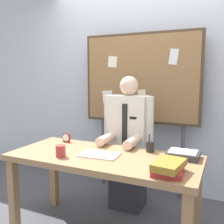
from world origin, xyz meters
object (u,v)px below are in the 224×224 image
at_px(person, 128,148).
at_px(book_stack, 169,167).
at_px(coffee_mug, 61,151).
at_px(bulletin_board, 140,81).
at_px(desk_clock, 66,138).
at_px(desk, 103,166).
at_px(open_notebook, 99,155).
at_px(paper_tray, 183,155).
at_px(pen_holder, 150,146).

bearing_deg(person, book_stack, -52.44).
bearing_deg(coffee_mug, person, 68.50).
bearing_deg(bulletin_board, coffee_mug, -104.74).
relative_size(bulletin_board, desk_clock, 20.40).
height_order(desk, open_notebook, open_notebook).
bearing_deg(book_stack, open_notebook, 165.45).
distance_m(person, bulletin_board, 0.81).
bearing_deg(book_stack, bulletin_board, 117.20).
distance_m(bulletin_board, paper_tray, 1.16).
height_order(desk_clock, paper_tray, desk_clock).
relative_size(book_stack, pen_holder, 1.86).
bearing_deg(paper_tray, pen_holder, 170.06).
bearing_deg(pen_holder, paper_tray, -9.94).
xyz_separation_m(person, open_notebook, (-0.03, -0.61, 0.10)).
bearing_deg(desk_clock, desk, -23.99).
xyz_separation_m(bulletin_board, paper_tray, (0.63, -0.77, -0.59)).
distance_m(desk, bulletin_board, 1.21).
relative_size(person, book_stack, 4.77).
xyz_separation_m(desk_clock, coffee_mug, (0.24, -0.42, 0.01)).
bearing_deg(bulletin_board, paper_tray, -50.61).
relative_size(person, paper_tray, 5.47).
height_order(book_stack, desk_clock, desk_clock).
xyz_separation_m(coffee_mug, pen_holder, (0.64, 0.45, 0.00)).
height_order(book_stack, paper_tray, book_stack).
bearing_deg(paper_tray, coffee_mug, -157.22).
bearing_deg(bulletin_board, open_notebook, -91.56).
distance_m(book_stack, pen_holder, 0.52).
bearing_deg(open_notebook, person, 87.45).
bearing_deg(coffee_mug, pen_holder, 34.76).
bearing_deg(person, bulletin_board, 90.03).
bearing_deg(book_stack, desk_clock, 159.61).
bearing_deg(desk, coffee_mug, -149.16).
height_order(coffee_mug, paper_tray, coffee_mug).
bearing_deg(pen_holder, bulletin_board, 115.09).
relative_size(person, open_notebook, 4.29).
relative_size(desk, paper_tray, 6.24).
xyz_separation_m(desk, paper_tray, (0.63, 0.21, 0.13)).
xyz_separation_m(pen_holder, paper_tray, (0.30, -0.05, -0.02)).
height_order(bulletin_board, paper_tray, bulletin_board).
bearing_deg(desk_clock, pen_holder, 1.36).
bearing_deg(person, coffee_mug, -111.50).
height_order(person, pen_holder, person).
height_order(open_notebook, coffee_mug, coffee_mug).
bearing_deg(paper_tray, book_stack, -94.99).
relative_size(coffee_mug, pen_holder, 0.61).
xyz_separation_m(desk, pen_holder, (0.34, 0.26, 0.15)).
relative_size(open_notebook, coffee_mug, 3.41).
xyz_separation_m(bulletin_board, pen_holder, (0.34, -0.72, -0.57)).
relative_size(person, coffee_mug, 14.63).
height_order(coffee_mug, pen_holder, pen_holder).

